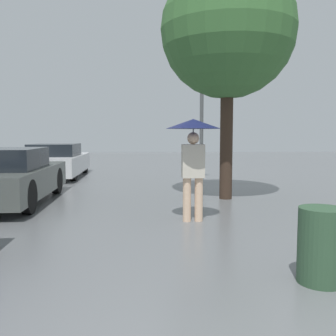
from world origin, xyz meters
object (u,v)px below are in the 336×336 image
tree (228,31)px  trash_bin (321,245)px  parked_car_middle (8,177)px  street_lamp (202,88)px  parked_car_farthest (56,161)px  pedestrian (193,142)px

tree → trash_bin: bearing=-92.2°
parked_car_middle → street_lamp: size_ratio=0.93×
parked_car_middle → parked_car_farthest: 5.19m
parked_car_farthest → tree: (5.01, -5.00, 3.32)m
trash_bin → street_lamp: bearing=89.2°
pedestrian → parked_car_farthest: 8.27m
pedestrian → tree: 3.53m
parked_car_farthest → street_lamp: 5.82m
parked_car_middle → trash_bin: 6.82m
street_lamp → trash_bin: 8.56m
parked_car_middle → trash_bin: (4.77, -4.87, -0.19)m
parked_car_farthest → trash_bin: size_ratio=5.40×
parked_car_farthest → street_lamp: street_lamp is taller
parked_car_farthest → tree: size_ratio=0.78×
parked_car_farthest → street_lamp: (4.94, -1.90, 2.41)m
tree → trash_bin: (-0.19, -5.07, -3.49)m
pedestrian → parked_car_middle: (-3.85, 2.05, -0.81)m
trash_bin → parked_car_farthest: bearing=115.6°
tree → street_lamp: bearing=91.3°
parked_car_middle → street_lamp: street_lamp is taller
pedestrian → trash_bin: 3.13m
pedestrian → parked_car_middle: pedestrian is taller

